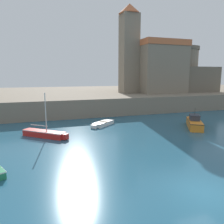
% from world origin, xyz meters
% --- Properties ---
extents(ground_plane, '(200.00, 200.00, 0.00)m').
position_xyz_m(ground_plane, '(0.00, 0.00, 0.00)').
color(ground_plane, '#235670').
extents(quay_seawall, '(120.00, 40.00, 2.96)m').
position_xyz_m(quay_seawall, '(0.00, 43.91, 1.48)').
color(quay_seawall, gray).
rests_on(quay_seawall, ground).
extents(sailboat_red_0, '(4.81, 4.34, 4.92)m').
position_xyz_m(sailboat_red_0, '(-8.57, 15.08, 0.40)').
color(sailboat_red_0, red).
rests_on(sailboat_red_0, ground).
extents(motorboat_orange_1, '(4.13, 5.61, 2.57)m').
position_xyz_m(motorboat_orange_1, '(10.11, 13.62, 0.63)').
color(motorboat_orange_1, orange).
rests_on(motorboat_orange_1, ground).
extents(dinghy_white_4, '(3.81, 3.44, 0.58)m').
position_xyz_m(dinghy_white_4, '(-0.98, 18.40, 0.28)').
color(dinghy_white_4, white).
rests_on(dinghy_white_4, ground).
extents(church, '(13.81, 14.97, 18.09)m').
position_xyz_m(church, '(15.14, 36.11, 8.96)').
color(church, gray).
rests_on(church, quay_seawall).
extents(fortress, '(12.11, 12.11, 10.36)m').
position_xyz_m(fortress, '(24.00, 35.91, 6.69)').
color(fortress, '#685E4F').
rests_on(fortress, quay_seawall).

